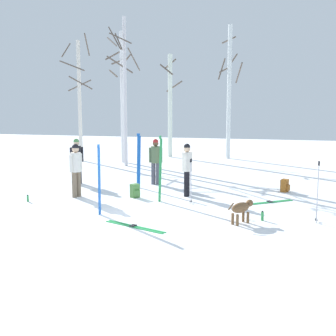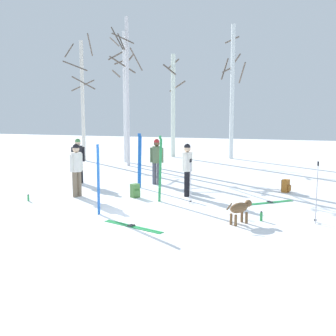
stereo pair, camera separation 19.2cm
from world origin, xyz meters
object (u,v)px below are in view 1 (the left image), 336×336
ski_pair_lying_0 (268,202)px  backpack_1 (135,191)px  ski_pair_planted_2 (160,169)px  ski_poles_1 (191,180)px  birch_tree_0 (79,97)px  person_1 (76,167)px  backpack_0 (285,186)px  ski_pair_planted_0 (99,180)px  birch_tree_3 (170,104)px  water_bottle_1 (28,198)px  water_bottle_0 (262,216)px  ski_pair_lying_1 (134,227)px  dog (242,208)px  person_2 (77,158)px  person_0 (156,159)px  person_3 (187,166)px  birch_tree_4 (229,90)px  birch_tree_2 (125,88)px  ski_pair_planted_1 (139,161)px  birch_tree_1 (122,95)px

ski_pair_lying_0 → backpack_1: 4.19m
ski_pair_lying_0 → ski_pair_planted_2: bearing=-167.2°
ski_poles_1 → birch_tree_0: 12.20m
person_1 → backpack_0: person_1 is taller
ski_pair_planted_0 → birch_tree_3: (-2.05, 13.75, 2.15)m
water_bottle_1 → water_bottle_0: bearing=-1.6°
ski_pair_lying_1 → birch_tree_0: (-7.55, 11.40, 3.44)m
ski_poles_1 → water_bottle_1: ski_poles_1 is taller
water_bottle_0 → ski_pair_lying_1: bearing=-153.0°
ski_pair_planted_0 → dog: bearing=2.9°
person_1 → water_bottle_0: bearing=-11.9°
person_1 → ski_pair_lying_0: person_1 is taller
backpack_0 → person_2: bearing=-175.7°
person_0 → backpack_1: 2.56m
person_3 → ski_pair_planted_2: bearing=-120.7°
birch_tree_0 → birch_tree_4: 8.34m
ski_pair_planted_0 → birch_tree_0: bearing=120.6°
ski_pair_planted_2 → water_bottle_0: size_ratio=8.16×
person_1 → birch_tree_2: size_ratio=0.24×
ski_pair_lying_1 → water_bottle_1: water_bottle_1 is taller
backpack_0 → backpack_1: (-4.59, -2.32, 0.00)m
water_bottle_1 → birch_tree_4: 14.33m
person_3 → water_bottle_0: person_3 is taller
person_3 → backpack_1: 1.86m
backpack_0 → birch_tree_0: birch_tree_0 is taller
dog → backpack_1: 4.23m
person_3 → birch_tree_0: (-7.87, 7.49, 2.47)m
person_3 → birch_tree_0: size_ratio=0.25×
ski_pair_planted_1 → backpack_0: bearing=7.6°
ski_poles_1 → backpack_1: 2.01m
water_bottle_1 → birch_tree_2: birch_tree_2 is taller
ski_pair_lying_0 → backpack_0: (0.44, 1.86, 0.20)m
ski_pair_planted_1 → birch_tree_1: 7.89m
person_3 → birch_tree_3: size_ratio=0.29×
birch_tree_1 → ski_pair_lying_1: bearing=-66.1°
person_1 → birch_tree_2: birch_tree_2 is taller
ski_pair_lying_0 → birch_tree_4: birch_tree_4 is taller
person_1 → person_2: 2.50m
person_0 → ski_pair_planted_2: 2.91m
birch_tree_1 → backpack_1: bearing=-64.9°
water_bottle_1 → birch_tree_0: size_ratio=0.03×
backpack_0 → ski_pair_lying_0: bearing=-103.2°
ski_pair_planted_1 → birch_tree_0: size_ratio=0.29×
person_2 → birch_tree_1: size_ratio=0.25×
dog → ski_pair_planted_1: size_ratio=0.39×
person_0 → birch_tree_4: bearing=81.7°
birch_tree_1 → birch_tree_2: 1.51m
person_2 → birch_tree_3: (0.86, 9.67, 2.11)m
person_1 → dog: (5.49, -1.69, -0.59)m
person_3 → ski_pair_lying_1: bearing=-94.7°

